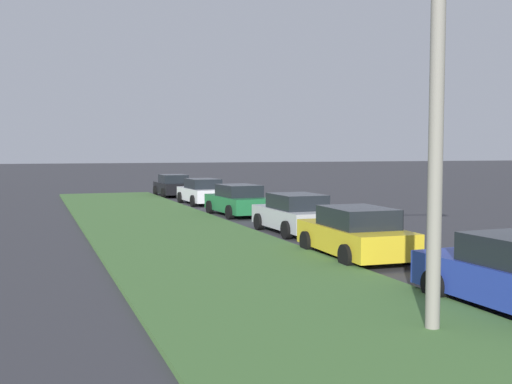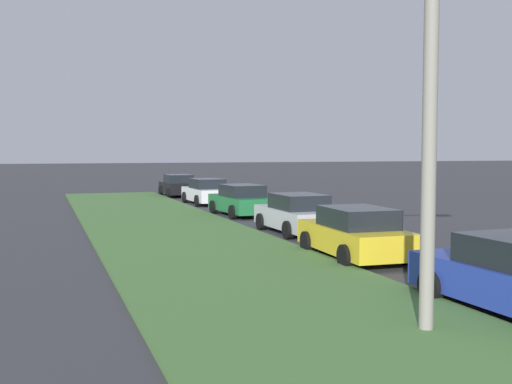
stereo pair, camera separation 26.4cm
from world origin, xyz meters
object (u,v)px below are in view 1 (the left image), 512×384
object	(u,v)px
parked_car_yellow	(355,233)
streetlight	(458,69)
parked_car_black	(173,186)
parked_car_green	(238,201)
parked_car_white	(202,192)
parked_car_silver	(295,214)

from	to	relation	value
parked_car_yellow	streetlight	xyz separation A→B (m)	(-6.93, 2.04, 3.67)
parked_car_yellow	parked_car_black	xyz separation A→B (m)	(25.15, -0.28, 0.00)
parked_car_black	streetlight	size ratio (longest dim) A/B	0.57
parked_car_green	parked_car_black	size ratio (longest dim) A/B	1.02
parked_car_white	parked_car_silver	bearing A→B (deg)	178.16
parked_car_black	streetlight	world-z (taller)	streetlight
parked_car_yellow	parked_car_black	distance (m)	25.15
parked_car_silver	streetlight	bearing A→B (deg)	167.67
parked_car_yellow	streetlight	bearing A→B (deg)	166.06
parked_car_silver	parked_car_green	bearing A→B (deg)	-0.10
parked_car_green	parked_car_white	xyz separation A→B (m)	(6.53, -0.03, 0.00)
parked_car_yellow	streetlight	distance (m)	8.10
parked_car_silver	parked_car_green	world-z (taller)	same
parked_car_green	parked_car_black	bearing A→B (deg)	-2.35
parked_car_green	parked_car_silver	bearing A→B (deg)	177.10
parked_car_green	parked_car_black	distance (m)	13.09
parked_car_green	parked_car_white	world-z (taller)	same
parked_car_yellow	parked_car_green	size ratio (longest dim) A/B	0.99
parked_car_yellow	parked_car_white	bearing A→B (deg)	0.78
parked_car_silver	parked_car_black	size ratio (longest dim) A/B	1.00
parked_car_silver	parked_car_white	size ratio (longest dim) A/B	0.99
streetlight	parked_car_green	bearing A→B (deg)	-7.63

